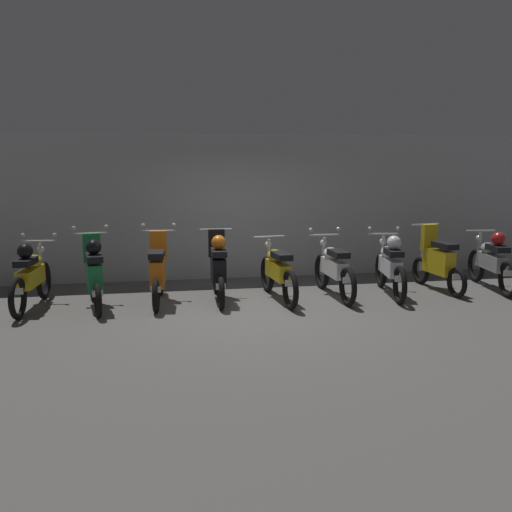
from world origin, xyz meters
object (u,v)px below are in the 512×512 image
at_px(motorbike_slot_2, 94,273).
at_px(motorbike_slot_5, 278,271).
at_px(motorbike_slot_1, 31,276).
at_px(motorbike_slot_7, 390,265).
at_px(motorbike_slot_3, 158,272).
at_px(motorbike_slot_4, 218,268).
at_px(motorbike_slot_8, 437,262).
at_px(motorbike_slot_6, 334,269).
at_px(motorbike_slot_9, 492,261).

distance_m(motorbike_slot_2, motorbike_slot_5, 3.02).
bearing_deg(motorbike_slot_2, motorbike_slot_5, 0.45).
xyz_separation_m(motorbike_slot_1, motorbike_slot_2, (1.00, -0.16, 0.04)).
xyz_separation_m(motorbike_slot_5, motorbike_slot_7, (2.01, -0.01, 0.04)).
relative_size(motorbike_slot_3, motorbike_slot_4, 1.00).
distance_m(motorbike_slot_3, motorbike_slot_8, 5.02).
relative_size(motorbike_slot_4, motorbike_slot_6, 0.86).
bearing_deg(motorbike_slot_4, motorbike_slot_7, -2.56).
bearing_deg(motorbike_slot_7, motorbike_slot_4, 177.44).
distance_m(motorbike_slot_5, motorbike_slot_7, 2.01).
distance_m(motorbike_slot_1, motorbike_slot_2, 1.01).
bearing_deg(motorbike_slot_6, motorbike_slot_8, 4.35).
distance_m(motorbike_slot_4, motorbike_slot_9, 5.03).
bearing_deg(motorbike_slot_7, motorbike_slot_6, 176.38).
height_order(motorbike_slot_6, motorbike_slot_7, same).
distance_m(motorbike_slot_6, motorbike_slot_7, 1.01).
height_order(motorbike_slot_2, motorbike_slot_3, same).
relative_size(motorbike_slot_8, motorbike_slot_9, 0.86).
relative_size(motorbike_slot_5, motorbike_slot_9, 1.00).
xyz_separation_m(motorbike_slot_1, motorbike_slot_3, (2.01, -0.01, -0.00)).
height_order(motorbike_slot_6, motorbike_slot_9, motorbike_slot_6).
bearing_deg(motorbike_slot_1, motorbike_slot_4, -0.14).
relative_size(motorbike_slot_6, motorbike_slot_7, 1.00).
bearing_deg(motorbike_slot_8, motorbike_slot_4, -178.84).
relative_size(motorbike_slot_5, motorbike_slot_7, 1.00).
bearing_deg(motorbike_slot_1, motorbike_slot_2, -8.99).
bearing_deg(motorbike_slot_3, motorbike_slot_8, 0.99).
distance_m(motorbike_slot_1, motorbike_slot_5, 4.02).
bearing_deg(motorbike_slot_8, motorbike_slot_3, -179.01).
xyz_separation_m(motorbike_slot_4, motorbike_slot_5, (1.00, -0.13, -0.08)).
bearing_deg(motorbike_slot_9, motorbike_slot_6, -179.25).
bearing_deg(motorbike_slot_8, motorbike_slot_2, -177.80).
height_order(motorbike_slot_1, motorbike_slot_5, motorbike_slot_1).
height_order(motorbike_slot_1, motorbike_slot_7, same).
height_order(motorbike_slot_1, motorbike_slot_9, motorbike_slot_1).
bearing_deg(motorbike_slot_5, motorbike_slot_4, 172.76).
height_order(motorbike_slot_2, motorbike_slot_4, motorbike_slot_2).
xyz_separation_m(motorbike_slot_8, motorbike_slot_9, (1.01, -0.11, 0.00)).
bearing_deg(motorbike_slot_7, motorbike_slot_3, 178.15).
bearing_deg(motorbike_slot_1, motorbike_slot_8, 0.60).
distance_m(motorbike_slot_4, motorbike_slot_8, 4.02).
relative_size(motorbike_slot_4, motorbike_slot_7, 0.87).
height_order(motorbike_slot_4, motorbike_slot_6, motorbike_slot_4).
bearing_deg(motorbike_slot_2, motorbike_slot_4, 4.28).
relative_size(motorbike_slot_1, motorbike_slot_3, 1.16).
bearing_deg(motorbike_slot_7, motorbike_slot_8, 12.22).
relative_size(motorbike_slot_3, motorbike_slot_5, 0.86).
distance_m(motorbike_slot_4, motorbike_slot_7, 3.02).
height_order(motorbike_slot_1, motorbike_slot_6, same).
distance_m(motorbike_slot_1, motorbike_slot_8, 7.03).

